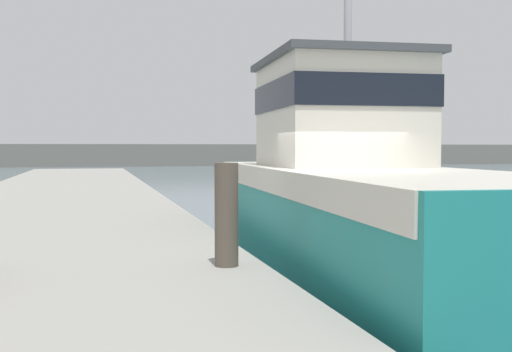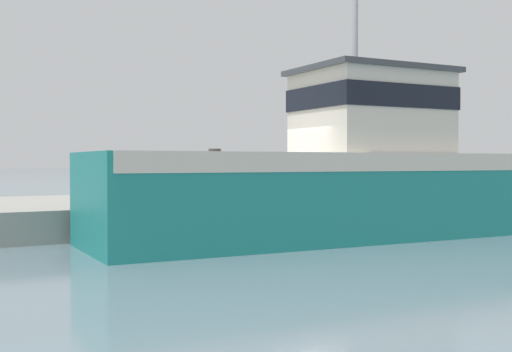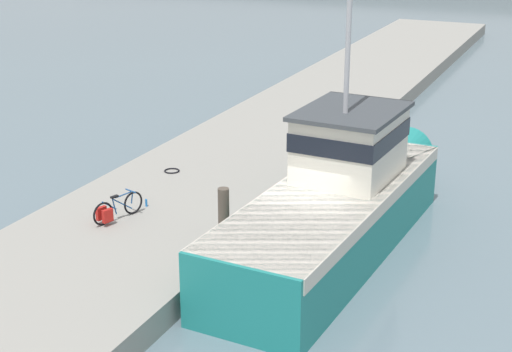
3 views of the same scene
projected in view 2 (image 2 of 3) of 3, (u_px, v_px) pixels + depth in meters
ground_plane at (299, 236)px, 14.84m from camera, size 320.00×320.00×0.00m
dock_pier at (210, 209)px, 18.76m from camera, size 6.35×80.00×0.71m
fishing_boat_main at (347, 174)px, 14.68m from camera, size 3.66×12.57×11.37m
bicycle_touring at (149, 185)px, 18.45m from camera, size 0.74×1.73×0.76m
mooring_post at (215, 176)px, 15.85m from camera, size 0.31×0.31×1.35m
hose_coil at (267, 192)px, 21.26m from camera, size 0.52×0.52×0.05m
water_bottle_by_bike at (195, 193)px, 18.93m from camera, size 0.06×0.06×0.23m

